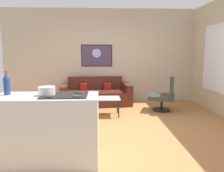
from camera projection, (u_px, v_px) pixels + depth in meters
The scene contains 10 objects.
ground at pixel (113, 127), 4.45m from camera, with size 6.40×6.40×0.04m, color #AC6F3E.
back_wall at pixel (109, 56), 6.63m from camera, with size 6.40×0.05×2.80m, color #BFAE94.
couch at pixel (96, 95), 6.31m from camera, with size 2.06×1.08×0.79m.
coffee_table at pixel (101, 99), 5.15m from camera, with size 0.92×0.52×0.43m.
armchair at pixel (165, 94), 5.58m from camera, with size 0.80×0.82×0.93m.
kitchen_counter at pixel (48, 129), 2.95m from camera, with size 1.37×0.62×0.95m.
soda_bottle at pixel (7, 84), 2.91m from camera, with size 0.08×0.08×0.32m.
mixing_bowl at pixel (47, 91), 2.88m from camera, with size 0.22×0.22×0.12m.
wall_painting at pixel (97, 56), 6.57m from camera, with size 0.93×0.03×0.65m.
window at pixel (218, 59), 5.24m from camera, with size 0.03×1.45×1.67m.
Camera 1 is at (-0.21, -4.27, 1.49)m, focal length 34.79 mm.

